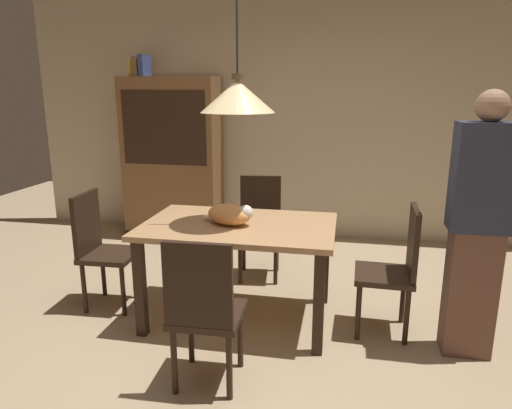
# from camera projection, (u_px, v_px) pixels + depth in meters

# --- Properties ---
(ground) EXTENTS (10.00, 10.00, 0.00)m
(ground) POSITION_uv_depth(u_px,v_px,m) (247.00, 348.00, 3.10)
(ground) COLOR tan
(back_wall) EXTENTS (6.40, 0.10, 2.90)m
(back_wall) POSITION_uv_depth(u_px,v_px,m) (295.00, 113.00, 5.27)
(back_wall) COLOR beige
(back_wall) RESTS_ON ground
(dining_table) EXTENTS (1.40, 0.90, 0.75)m
(dining_table) POSITION_uv_depth(u_px,v_px,m) (239.00, 237.00, 3.37)
(dining_table) COLOR tan
(dining_table) RESTS_ON ground
(chair_far_back) EXTENTS (0.44, 0.44, 0.93)m
(chair_far_back) POSITION_uv_depth(u_px,v_px,m) (260.00, 222.00, 4.24)
(chair_far_back) COLOR black
(chair_far_back) RESTS_ON ground
(chair_right_side) EXTENTS (0.41, 0.41, 0.93)m
(chair_right_side) POSITION_uv_depth(u_px,v_px,m) (396.00, 265.00, 3.19)
(chair_right_side) COLOR black
(chair_right_side) RESTS_ON ground
(chair_near_front) EXTENTS (0.41, 0.41, 0.93)m
(chair_near_front) POSITION_uv_depth(u_px,v_px,m) (204.00, 308.00, 2.57)
(chair_near_front) COLOR black
(chair_near_front) RESTS_ON ground
(chair_left_side) EXTENTS (0.42, 0.42, 0.93)m
(chair_left_side) POSITION_uv_depth(u_px,v_px,m) (100.00, 245.00, 3.61)
(chair_left_side) COLOR black
(chair_left_side) RESTS_ON ground
(cat_sleeping) EXTENTS (0.41, 0.32, 0.16)m
(cat_sleeping) POSITION_uv_depth(u_px,v_px,m) (231.00, 214.00, 3.31)
(cat_sleeping) COLOR #E59951
(cat_sleeping) RESTS_ON dining_table
(pendant_lamp) EXTENTS (0.52, 0.52, 1.30)m
(pendant_lamp) POSITION_uv_depth(u_px,v_px,m) (238.00, 96.00, 3.13)
(pendant_lamp) COLOR beige
(hutch_bookcase) EXTENTS (1.12, 0.45, 1.85)m
(hutch_bookcase) POSITION_uv_depth(u_px,v_px,m) (173.00, 162.00, 5.35)
(hutch_bookcase) COLOR brown
(hutch_bookcase) RESTS_ON ground
(book_yellow_short) EXTENTS (0.04, 0.20, 0.18)m
(book_yellow_short) POSITION_uv_depth(u_px,v_px,m) (133.00, 69.00, 5.18)
(book_yellow_short) COLOR gold
(book_yellow_short) RESTS_ON hutch_bookcase
(book_brown_thick) EXTENTS (0.06, 0.24, 0.22)m
(book_brown_thick) POSITION_uv_depth(u_px,v_px,m) (138.00, 67.00, 5.16)
(book_brown_thick) COLOR brown
(book_brown_thick) RESTS_ON hutch_bookcase
(book_blue_wide) EXTENTS (0.06, 0.24, 0.24)m
(book_blue_wide) POSITION_uv_depth(u_px,v_px,m) (145.00, 66.00, 5.14)
(book_blue_wide) COLOR #384C93
(book_blue_wide) RESTS_ON hutch_bookcase
(person_standing) EXTENTS (0.36, 0.22, 1.71)m
(person_standing) POSITION_uv_depth(u_px,v_px,m) (478.00, 228.00, 2.86)
(person_standing) COLOR brown
(person_standing) RESTS_ON ground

